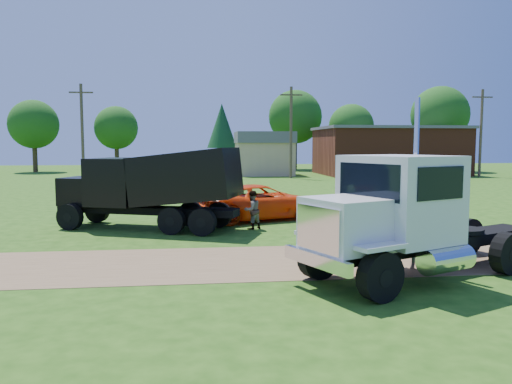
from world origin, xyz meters
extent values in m
plane|color=#234B10|center=(0.00, 0.00, 0.00)|extent=(140.00, 140.00, 0.00)
cube|color=brown|center=(0.00, 0.00, 0.01)|extent=(120.00, 4.20, 0.01)
cube|color=black|center=(2.82, -1.74, 0.80)|extent=(7.21, 3.89, 0.30)
cylinder|color=black|center=(0.61, -3.89, 0.55)|extent=(1.14, 0.76, 1.10)
cylinder|color=black|center=(0.61, -3.89, 0.55)|extent=(0.50, 0.49, 0.38)
cylinder|color=black|center=(-0.25, -1.94, 0.55)|extent=(1.14, 0.76, 1.10)
cylinder|color=black|center=(-0.25, -1.94, 0.55)|extent=(0.50, 0.49, 0.38)
cylinder|color=black|center=(4.71, -2.07, 0.55)|extent=(1.14, 0.76, 1.10)
cylinder|color=black|center=(4.71, -2.07, 0.55)|extent=(0.50, 0.49, 0.38)
cylinder|color=black|center=(3.84, -0.12, 0.55)|extent=(1.14, 0.76, 1.10)
cylinder|color=black|center=(3.84, -0.12, 0.55)|extent=(0.50, 0.49, 0.38)
cylinder|color=black|center=(5.03, 0.40, 0.55)|extent=(1.14, 0.76, 1.10)
cylinder|color=black|center=(5.03, 0.40, 0.55)|extent=(0.50, 0.49, 0.38)
cube|color=silver|center=(0.22, -2.89, 1.54)|extent=(2.33, 2.27, 1.20)
cube|color=silver|center=(-0.60, -3.26, 1.49)|extent=(0.68, 1.40, 1.00)
cube|color=silver|center=(-0.64, -3.28, 0.80)|extent=(1.06, 2.16, 0.30)
cube|color=silver|center=(1.68, -2.25, 2.04)|extent=(2.88, 3.03, 2.09)
cube|color=black|center=(0.74, -2.66, 2.49)|extent=(0.85, 1.84, 0.85)
cube|color=black|center=(2.17, -3.35, 2.49)|extent=(1.38, 0.64, 0.75)
cube|color=black|center=(1.19, -1.14, 2.49)|extent=(1.38, 0.64, 0.75)
cube|color=silver|center=(0.61, -3.89, 1.20)|extent=(1.27, 0.89, 0.10)
cube|color=silver|center=(-0.25, -1.94, 1.20)|extent=(1.27, 0.89, 0.10)
cylinder|color=silver|center=(2.46, -3.15, 0.70)|extent=(1.52, 1.11, 0.60)
cylinder|color=silver|center=(2.51, -1.28, 2.29)|extent=(0.18, 0.18, 4.58)
cylinder|color=black|center=(3.91, -1.26, 1.03)|extent=(1.45, 1.45, 0.12)
cube|color=black|center=(-5.28, 6.17, 0.75)|extent=(7.33, 3.51, 0.28)
cylinder|color=black|center=(-8.25, 6.24, 0.51)|extent=(1.08, 0.67, 1.03)
cylinder|color=black|center=(-8.25, 6.24, 0.51)|extent=(0.46, 0.45, 0.36)
cylinder|color=black|center=(-7.56, 8.07, 0.51)|extent=(1.08, 0.67, 1.03)
cylinder|color=black|center=(-7.56, 8.07, 0.51)|extent=(0.46, 0.45, 0.36)
cylinder|color=black|center=(-4.22, 4.72, 0.51)|extent=(1.08, 0.67, 1.03)
cylinder|color=black|center=(-4.22, 4.72, 0.51)|extent=(0.46, 0.45, 0.36)
cylinder|color=black|center=(-3.53, 6.56, 0.51)|extent=(1.08, 0.67, 1.03)
cylinder|color=black|center=(-3.53, 6.56, 0.51)|extent=(0.46, 0.45, 0.36)
cylinder|color=black|center=(-3.09, 4.29, 0.51)|extent=(1.08, 0.67, 1.03)
cylinder|color=black|center=(-3.09, 4.29, 0.51)|extent=(0.46, 0.45, 0.36)
cylinder|color=black|center=(-2.39, 6.13, 0.51)|extent=(1.08, 0.67, 1.03)
cylinder|color=black|center=(-2.39, 6.13, 0.51)|extent=(0.46, 0.45, 0.36)
cube|color=black|center=(-7.82, 7.12, 1.45)|extent=(2.14, 2.08, 1.12)
cube|color=silver|center=(-8.60, 7.42, 1.40)|extent=(0.56, 1.34, 0.94)
cube|color=black|center=(-6.42, 6.60, 1.87)|extent=(2.54, 2.76, 1.87)
cube|color=black|center=(-7.27, 6.92, 2.29)|extent=(0.70, 1.77, 0.75)
cube|color=black|center=(-3.70, 5.57, 2.10)|extent=(4.63, 3.55, 2.27)
imported|color=#EA3F0B|center=(-0.46, 8.12, 0.78)|extent=(6.18, 4.33, 1.57)
imported|color=#999999|center=(-1.11, 5.56, 0.76)|extent=(0.94, 0.89, 1.53)
cube|color=maroon|center=(18.00, 40.00, 2.50)|extent=(15.00, 10.00, 5.00)
cube|color=#57575C|center=(18.00, 40.00, 5.15)|extent=(15.40, 10.40, 0.30)
cube|color=tan|center=(4.00, 40.00, 1.80)|extent=(6.00, 5.00, 3.60)
cube|color=#57575C|center=(4.00, 40.00, 4.10)|extent=(6.20, 5.40, 1.20)
cylinder|color=#433726|center=(-14.00, 35.00, 4.50)|extent=(0.28, 0.28, 9.00)
cube|color=#433726|center=(-14.00, 35.00, 8.20)|extent=(2.20, 0.14, 0.14)
cylinder|color=#433726|center=(6.00, 35.00, 4.50)|extent=(0.28, 0.28, 9.00)
cube|color=#433726|center=(6.00, 35.00, 8.20)|extent=(2.20, 0.14, 0.14)
cylinder|color=#433726|center=(26.00, 35.00, 4.50)|extent=(0.28, 0.28, 9.00)
cube|color=#433726|center=(26.00, 35.00, 8.20)|extent=(2.20, 0.14, 0.14)
cylinder|color=#3E2A19|center=(-22.83, 49.42, 1.55)|extent=(0.56, 0.56, 3.11)
sphere|color=#194812|center=(-22.83, 49.42, 5.77)|extent=(5.86, 5.86, 5.86)
cylinder|color=#3E2A19|center=(-13.68, 52.98, 1.48)|extent=(0.56, 0.56, 2.96)
sphere|color=#194812|center=(-13.68, 52.98, 5.50)|extent=(5.59, 5.59, 5.59)
cylinder|color=#3E2A19|center=(-0.18, 48.34, 1.47)|extent=(0.56, 0.56, 2.95)
cone|color=#10371B|center=(-0.18, 48.34, 5.64)|extent=(3.71, 3.71, 5.48)
cylinder|color=#3E2A19|center=(9.74, 51.90, 1.88)|extent=(0.56, 0.56, 3.76)
sphere|color=#194812|center=(9.74, 51.90, 6.99)|extent=(7.10, 7.10, 7.10)
cylinder|color=#3E2A19|center=(16.27, 48.20, 1.51)|extent=(0.56, 0.56, 3.02)
sphere|color=#194812|center=(16.27, 48.20, 5.62)|extent=(5.70, 5.70, 5.70)
cylinder|color=#3E2A19|center=(26.80, 45.61, 1.88)|extent=(0.56, 0.56, 3.77)
sphere|color=#194812|center=(26.80, 45.61, 7.00)|extent=(7.10, 7.10, 7.10)
camera|label=1|loc=(-3.24, -13.90, 3.36)|focal=35.00mm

